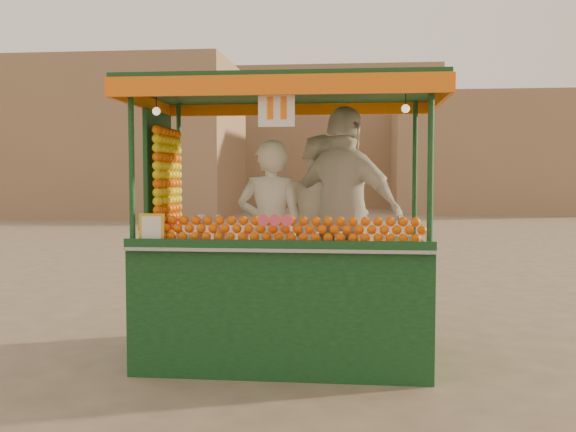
# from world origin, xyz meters

# --- Properties ---
(ground) EXTENTS (90.00, 90.00, 0.00)m
(ground) POSITION_xyz_m (0.00, 0.00, 0.00)
(ground) COLOR brown
(ground) RESTS_ON ground
(building_left) EXTENTS (10.00, 6.00, 6.00)m
(building_left) POSITION_xyz_m (-9.00, 20.00, 3.00)
(building_left) COLOR #8F6F51
(building_left) RESTS_ON ground
(building_right) EXTENTS (9.00, 6.00, 5.00)m
(building_right) POSITION_xyz_m (7.00, 24.00, 2.50)
(building_right) COLOR #8F6F51
(building_right) RESTS_ON ground
(building_center) EXTENTS (14.00, 7.00, 7.00)m
(building_center) POSITION_xyz_m (-2.00, 30.00, 3.50)
(building_center) COLOR #8F6F51
(building_center) RESTS_ON ground
(juice_cart) EXTENTS (2.60, 1.68, 2.36)m
(juice_cart) POSITION_xyz_m (0.26, -0.36, 0.77)
(juice_cart) COLOR #0D3119
(juice_cart) RESTS_ON ground
(vendor_left) EXTENTS (0.60, 0.41, 1.62)m
(vendor_left) POSITION_xyz_m (0.17, -0.11, 1.09)
(vendor_left) COLOR white
(vendor_left) RESTS_ON ground
(vendor_middle) EXTENTS (1.01, 1.04, 1.68)m
(vendor_middle) POSITION_xyz_m (0.60, 0.23, 1.12)
(vendor_middle) COLOR white
(vendor_middle) RESTS_ON ground
(vendor_right) EXTENTS (1.20, 0.98, 1.91)m
(vendor_right) POSITION_xyz_m (0.82, -0.11, 1.23)
(vendor_right) COLOR beige
(vendor_right) RESTS_ON ground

